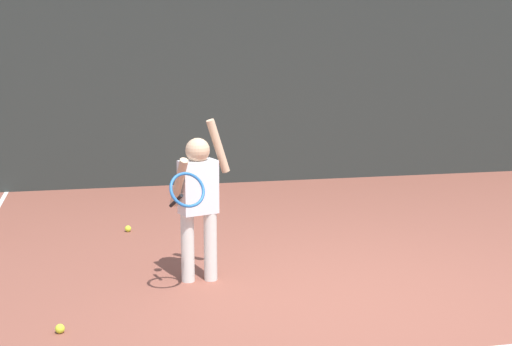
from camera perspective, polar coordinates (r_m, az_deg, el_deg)
name	(u,v)px	position (r m, az deg, el deg)	size (l,w,h in m)	color
ground_plane	(348,302)	(5.92, 7.01, -9.70)	(20.00, 20.00, 0.00)	brown
back_fence_windscreen	(240,64)	(10.02, -1.20, 8.24)	(12.44, 0.08, 3.17)	#282D2B
fence_post_1	(83,60)	(9.92, -12.97, 8.37)	(0.09, 0.09, 3.32)	slate
fence_post_2	(384,57)	(10.62, 9.67, 8.66)	(0.09, 0.09, 3.32)	slate
tennis_player	(198,196)	(6.14, -4.43, -1.78)	(0.59, 0.72, 1.35)	silver
tennis_ball_0	(128,229)	(7.88, -9.69, -4.18)	(0.07, 0.07, 0.07)	#CCE033
tennis_ball_3	(60,329)	(5.48, -14.66, -11.36)	(0.07, 0.07, 0.07)	#CCE033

